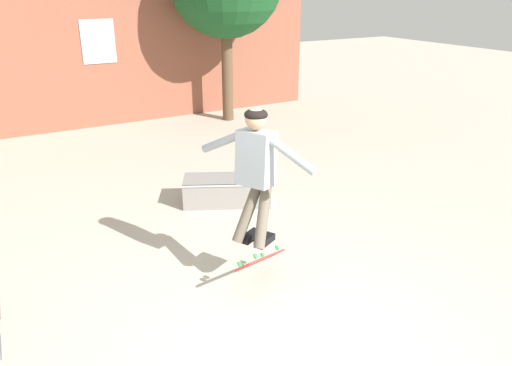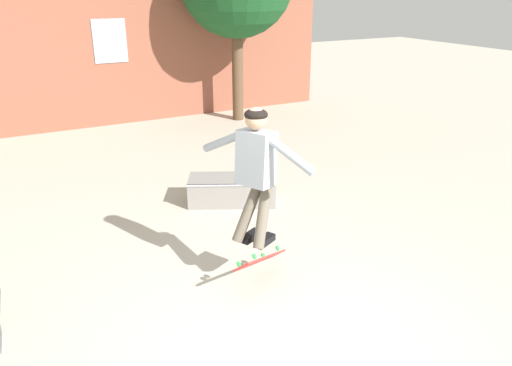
% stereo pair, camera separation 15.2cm
% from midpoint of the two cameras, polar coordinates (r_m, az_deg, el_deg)
% --- Properties ---
extents(ground_plane, '(40.00, 40.00, 0.00)m').
position_cam_midpoint_polar(ground_plane, '(4.61, 2.66, -17.73)').
color(ground_plane, beige).
extents(building_backdrop, '(11.79, 0.52, 5.13)m').
position_cam_midpoint_polar(building_backdrop, '(11.41, -21.04, 16.96)').
color(building_backdrop, '#93513D').
rests_on(building_backdrop, ground_plane).
extents(skate_ledge, '(1.33, 1.02, 0.38)m').
position_cam_midpoint_polar(skate_ledge, '(7.13, -3.93, -0.85)').
color(skate_ledge, gray).
rests_on(skate_ledge, ground_plane).
extents(skater, '(0.66, 1.18, 1.40)m').
position_cam_midpoint_polar(skater, '(4.78, -0.90, 2.05)').
color(skater, '#9EA8B2').
extents(skateboard_flipping, '(0.77, 0.53, 0.38)m').
position_cam_midpoint_polar(skateboard_flipping, '(5.14, -0.29, -8.74)').
color(skateboard_flipping, red).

